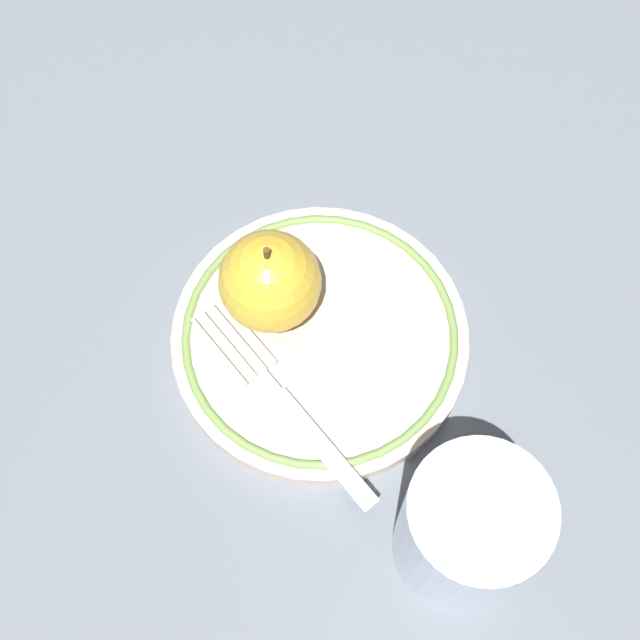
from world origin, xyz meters
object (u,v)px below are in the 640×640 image
apple_red_whole (276,278)px  plate (320,338)px  fork (290,409)px  drinking_glass (465,533)px

apple_red_whole → plate: bearing=14.1°
fork → drinking_glass: drinking_glass is taller
plate → apple_red_whole: apple_red_whole is taller
apple_red_whole → fork: bearing=-29.3°
plate → apple_red_whole: (-0.04, -0.01, 0.04)m
plate → fork: bearing=-55.7°
plate → apple_red_whole: bearing=-165.9°
plate → drinking_glass: 0.17m
drinking_glass → fork: bearing=-166.5°
plate → apple_red_whole: 0.06m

